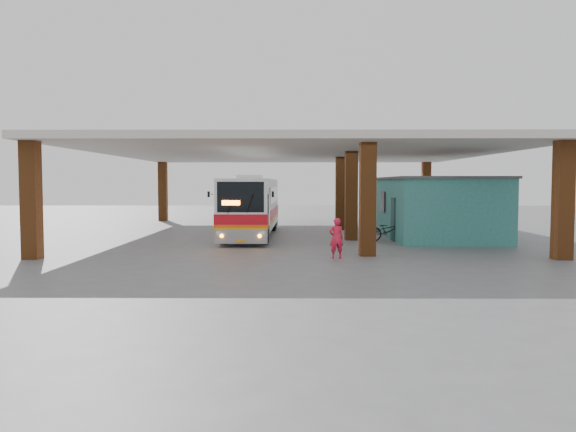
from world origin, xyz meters
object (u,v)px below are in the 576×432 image
(motorcycle, at_px, (389,230))
(red_chair, at_px, (381,226))
(pedestrian, at_px, (336,238))
(coach_bus, at_px, (252,206))

(motorcycle, bearing_deg, red_chair, 7.27)
(pedestrian, bearing_deg, red_chair, -114.97)
(motorcycle, height_order, red_chair, motorcycle)
(coach_bus, distance_m, motorcycle, 7.37)
(coach_bus, bearing_deg, pedestrian, -65.63)
(coach_bus, relative_size, motorcycle, 5.29)
(pedestrian, distance_m, red_chair, 11.38)
(motorcycle, relative_size, pedestrian, 1.39)
(motorcycle, height_order, pedestrian, pedestrian)
(motorcycle, relative_size, red_chair, 2.52)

